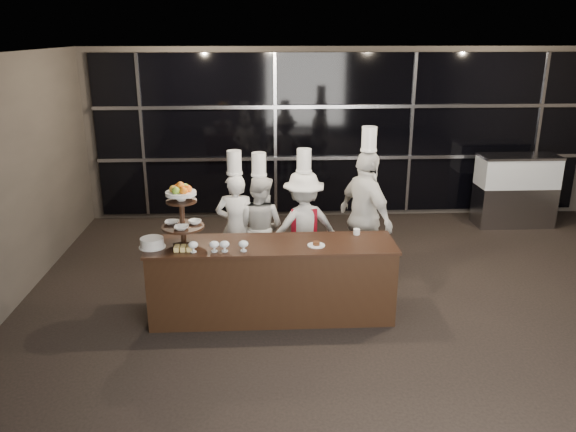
{
  "coord_description": "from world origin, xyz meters",
  "views": [
    {
      "loc": [
        -1.46,
        -4.83,
        3.23
      ],
      "look_at": [
        -1.15,
        1.47,
        1.15
      ],
      "focal_mm": 35.0,
      "sensor_mm": 36.0,
      "label": 1
    }
  ],
  "objects_px": {
    "chef_d": "(366,217)",
    "buffet_counter": "(272,280)",
    "display_case": "(516,187)",
    "layer_cake": "(152,243)",
    "chef_c": "(303,226)",
    "chef_b": "(260,226)",
    "display_stand": "(182,210)",
    "chef_a": "(236,225)"
  },
  "relations": [
    {
      "from": "chef_d",
      "to": "buffet_counter",
      "type": "bearing_deg",
      "value": -143.82
    },
    {
      "from": "display_case",
      "to": "chef_d",
      "type": "relative_size",
      "value": 0.63
    },
    {
      "from": "display_case",
      "to": "chef_d",
      "type": "bearing_deg",
      "value": -143.82
    },
    {
      "from": "layer_cake",
      "to": "chef_c",
      "type": "bearing_deg",
      "value": 31.35
    },
    {
      "from": "display_case",
      "to": "chef_c",
      "type": "xyz_separation_m",
      "value": [
        -3.83,
        -2.09,
        0.08
      ]
    },
    {
      "from": "buffet_counter",
      "to": "chef_b",
      "type": "bearing_deg",
      "value": 96.92
    },
    {
      "from": "chef_c",
      "to": "chef_d",
      "type": "bearing_deg",
      "value": -8.97
    },
    {
      "from": "buffet_counter",
      "to": "chef_b",
      "type": "xyz_separation_m",
      "value": [
        -0.14,
        1.14,
        0.27
      ]
    },
    {
      "from": "display_case",
      "to": "display_stand",
      "type": "bearing_deg",
      "value": -149.34
    },
    {
      "from": "display_case",
      "to": "chef_c",
      "type": "relative_size",
      "value": 0.73
    },
    {
      "from": "layer_cake",
      "to": "chef_d",
      "type": "bearing_deg",
      "value": 20.36
    },
    {
      "from": "buffet_counter",
      "to": "chef_c",
      "type": "height_order",
      "value": "chef_c"
    },
    {
      "from": "chef_d",
      "to": "display_case",
      "type": "bearing_deg",
      "value": 36.18
    },
    {
      "from": "buffet_counter",
      "to": "display_stand",
      "type": "height_order",
      "value": "display_stand"
    },
    {
      "from": "chef_a",
      "to": "chef_c",
      "type": "height_order",
      "value": "chef_c"
    },
    {
      "from": "display_stand",
      "to": "chef_b",
      "type": "xyz_separation_m",
      "value": [
        0.86,
        1.14,
        -0.6
      ]
    },
    {
      "from": "buffet_counter",
      "to": "chef_b",
      "type": "relative_size",
      "value": 1.63
    },
    {
      "from": "buffet_counter",
      "to": "chef_a",
      "type": "height_order",
      "value": "chef_a"
    },
    {
      "from": "display_case",
      "to": "chef_a",
      "type": "relative_size",
      "value": 0.74
    },
    {
      "from": "chef_a",
      "to": "chef_b",
      "type": "bearing_deg",
      "value": 9.15
    },
    {
      "from": "display_case",
      "to": "layer_cake",
      "type": "bearing_deg",
      "value": -150.54
    },
    {
      "from": "buffet_counter",
      "to": "chef_c",
      "type": "xyz_separation_m",
      "value": [
        0.44,
        1.04,
        0.3
      ]
    },
    {
      "from": "display_case",
      "to": "chef_d",
      "type": "xyz_separation_m",
      "value": [
        -3.03,
        -2.21,
        0.23
      ]
    },
    {
      "from": "display_stand",
      "to": "chef_c",
      "type": "xyz_separation_m",
      "value": [
        1.44,
        1.04,
        -0.57
      ]
    },
    {
      "from": "buffet_counter",
      "to": "display_case",
      "type": "xyz_separation_m",
      "value": [
        4.28,
        3.13,
        0.22
      ]
    },
    {
      "from": "display_stand",
      "to": "chef_b",
      "type": "relative_size",
      "value": 0.43
    },
    {
      "from": "display_stand",
      "to": "layer_cake",
      "type": "xyz_separation_m",
      "value": [
        -0.35,
        -0.05,
        -0.37
      ]
    },
    {
      "from": "buffet_counter",
      "to": "display_case",
      "type": "distance_m",
      "value": 5.3
    },
    {
      "from": "chef_a",
      "to": "buffet_counter",
      "type": "bearing_deg",
      "value": -67.34
    },
    {
      "from": "display_stand",
      "to": "layer_cake",
      "type": "height_order",
      "value": "display_stand"
    },
    {
      "from": "chef_b",
      "to": "chef_c",
      "type": "bearing_deg",
      "value": -9.49
    },
    {
      "from": "layer_cake",
      "to": "chef_a",
      "type": "xyz_separation_m",
      "value": [
        0.89,
        1.14,
        -0.2
      ]
    },
    {
      "from": "chef_a",
      "to": "chef_c",
      "type": "xyz_separation_m",
      "value": [
        0.9,
        -0.05,
        -0.01
      ]
    },
    {
      "from": "display_stand",
      "to": "chef_b",
      "type": "height_order",
      "value": "chef_b"
    },
    {
      "from": "buffet_counter",
      "to": "display_case",
      "type": "height_order",
      "value": "display_case"
    },
    {
      "from": "chef_c",
      "to": "layer_cake",
      "type": "bearing_deg",
      "value": -148.65
    },
    {
      "from": "chef_a",
      "to": "chef_d",
      "type": "distance_m",
      "value": 1.72
    },
    {
      "from": "chef_a",
      "to": "chef_d",
      "type": "bearing_deg",
      "value": -5.82
    },
    {
      "from": "chef_b",
      "to": "chef_c",
      "type": "height_order",
      "value": "chef_c"
    },
    {
      "from": "buffet_counter",
      "to": "layer_cake",
      "type": "distance_m",
      "value": 1.44
    },
    {
      "from": "chef_c",
      "to": "display_stand",
      "type": "bearing_deg",
      "value": -144.18
    },
    {
      "from": "layer_cake",
      "to": "buffet_counter",
      "type": "bearing_deg",
      "value": 2.12
    }
  ]
}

